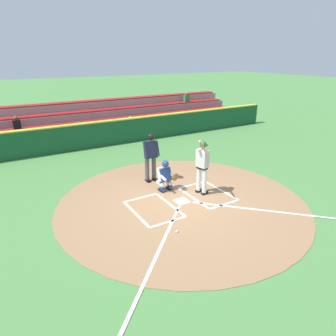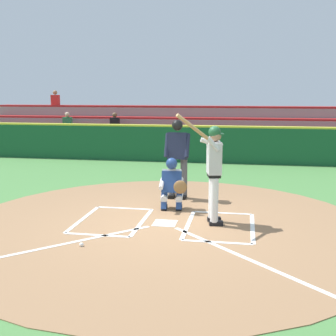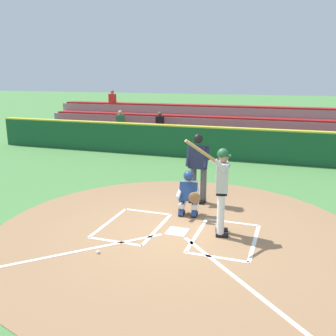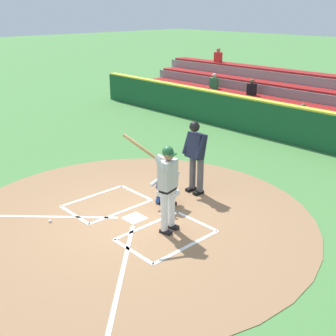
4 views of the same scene
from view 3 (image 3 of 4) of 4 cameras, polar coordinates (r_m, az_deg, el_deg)
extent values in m
plane|color=#4C8442|center=(8.25, 1.39, -9.71)|extent=(120.00, 120.00, 0.00)
cylinder|color=#99704C|center=(8.25, 1.39, -9.67)|extent=(8.00, 8.00, 0.01)
cube|color=white|center=(8.24, 1.39, -9.61)|extent=(0.44, 0.44, 0.01)
cube|color=white|center=(8.84, 9.76, -8.15)|extent=(1.20, 0.08, 0.01)
cube|color=white|center=(7.22, 7.35, -13.32)|extent=(1.20, 0.08, 0.01)
cube|color=white|center=(8.13, 4.46, -10.00)|extent=(0.08, 1.80, 0.01)
cube|color=white|center=(7.95, 13.02, -10.92)|extent=(0.08, 1.80, 0.01)
cube|color=white|center=(9.36, -3.11, -6.68)|extent=(1.20, 0.08, 0.01)
cube|color=white|center=(7.85, -8.12, -11.01)|extent=(1.20, 0.08, 0.01)
cube|color=white|center=(8.38, -1.58, -9.21)|extent=(0.08, 1.80, 0.01)
cube|color=white|center=(8.84, -8.96, -8.11)|extent=(0.08, 1.80, 0.01)
cube|color=white|center=(7.48, -19.81, -13.06)|extent=(3.73, 3.73, 0.01)
cube|color=white|center=(6.08, 15.19, -19.40)|extent=(3.73, 3.73, 0.01)
cylinder|color=white|center=(8.13, 8.00, -6.41)|extent=(0.15, 0.15, 0.84)
cube|color=black|center=(8.30, 8.17, -9.36)|extent=(0.28, 0.17, 0.09)
cylinder|color=white|center=(7.89, 8.03, -7.06)|extent=(0.15, 0.15, 0.84)
cube|color=black|center=(8.06, 8.21, -10.09)|extent=(0.28, 0.17, 0.09)
cube|color=black|center=(7.86, 8.13, -3.52)|extent=(0.29, 0.38, 0.10)
cube|color=#BCBCBC|center=(7.77, 8.21, -1.34)|extent=(0.32, 0.44, 0.60)
sphere|color=#9E7051|center=(7.67, 8.46, 1.61)|extent=(0.21, 0.21, 0.21)
sphere|color=#1E512D|center=(7.66, 8.33, 2.13)|extent=(0.23, 0.23, 0.23)
cube|color=#1E512D|center=(7.67, 9.14, 1.85)|extent=(0.14, 0.19, 0.02)
cylinder|color=#BCBCBC|center=(7.71, 7.91, 0.71)|extent=(0.44, 0.18, 0.21)
cylinder|color=#BCBCBC|center=(7.51, 7.93, 0.34)|extent=(0.28, 0.14, 0.29)
cylinder|color=#AD7F4C|center=(7.32, 5.19, 2.47)|extent=(0.62, 0.49, 0.53)
cylinder|color=#AD7F4C|center=(7.51, 7.57, 0.82)|extent=(0.10, 0.11, 0.08)
cube|color=black|center=(9.11, 4.08, -7.09)|extent=(0.14, 0.27, 0.09)
cube|color=navy|center=(9.02, 4.05, -6.26)|extent=(0.14, 0.25, 0.37)
cylinder|color=silver|center=(9.08, 4.17, -5.57)|extent=(0.18, 0.37, 0.21)
cube|color=black|center=(9.16, 2.09, -6.93)|extent=(0.14, 0.27, 0.09)
cube|color=navy|center=(9.07, 2.05, -6.10)|extent=(0.14, 0.25, 0.37)
cylinder|color=silver|center=(9.14, 2.18, -5.42)|extent=(0.18, 0.37, 0.21)
cube|color=silver|center=(9.01, 3.22, -3.44)|extent=(0.43, 0.39, 0.52)
cube|color=navy|center=(8.91, 3.08, -3.64)|extent=(0.44, 0.25, 0.46)
sphere|color=beige|center=(8.84, 3.16, -1.28)|extent=(0.21, 0.21, 0.21)
sphere|color=navy|center=(8.82, 3.14, -1.19)|extent=(0.24, 0.24, 0.24)
cylinder|color=silver|center=(8.82, 4.29, -3.97)|extent=(0.13, 0.45, 0.20)
cylinder|color=silver|center=(8.89, 1.74, -3.79)|extent=(0.13, 0.45, 0.20)
ellipsoid|color=brown|center=(8.65, 4.06, -4.56)|extent=(0.29, 0.12, 0.28)
cylinder|color=#4C4C51|center=(9.91, 5.41, -2.52)|extent=(0.16, 0.16, 0.86)
cube|color=black|center=(10.01, 5.26, -5.15)|extent=(0.15, 0.29, 0.09)
cylinder|color=#4C4C51|center=(9.99, 3.87, -2.35)|extent=(0.16, 0.16, 0.86)
cube|color=black|center=(10.09, 3.74, -4.96)|extent=(0.15, 0.29, 0.09)
cube|color=#191E33|center=(9.73, 4.65, 1.69)|extent=(0.46, 0.39, 0.66)
sphere|color=beige|center=(9.61, 4.63, 4.38)|extent=(0.22, 0.22, 0.22)
sphere|color=black|center=(9.58, 4.60, 4.48)|extent=(0.25, 0.25, 0.25)
cylinder|color=#191E33|center=(9.58, 5.88, 1.65)|extent=(0.12, 0.29, 0.56)
cylinder|color=#191E33|center=(9.73, 3.16, 1.88)|extent=(0.12, 0.29, 0.56)
sphere|color=white|center=(7.42, -10.60, -12.48)|extent=(0.07, 0.07, 0.07)
cube|color=#19512D|center=(15.12, 10.04, 3.51)|extent=(22.00, 0.36, 1.25)
cube|color=yellow|center=(15.02, 10.14, 5.97)|extent=(22.00, 0.32, 0.06)
cube|color=gray|center=(16.19, 10.55, 2.73)|extent=(20.00, 0.85, 0.45)
cube|color=maroon|center=(16.14, 10.60, 3.65)|extent=(19.60, 0.72, 0.08)
cube|color=gray|center=(16.98, 11.02, 4.00)|extent=(20.00, 0.85, 0.90)
cube|color=maroon|center=(16.90, 11.10, 5.63)|extent=(19.60, 0.72, 0.08)
cube|color=gray|center=(17.78, 11.45, 5.15)|extent=(20.00, 0.85, 1.35)
cube|color=maroon|center=(17.68, 11.56, 7.44)|extent=(19.60, 0.72, 0.08)
cube|color=gray|center=(18.58, 11.84, 6.21)|extent=(20.00, 0.85, 1.80)
cube|color=maroon|center=(18.48, 11.99, 9.09)|extent=(19.60, 0.72, 0.08)
cube|color=#2D844C|center=(15.89, 17.77, 4.05)|extent=(0.36, 0.22, 0.46)
sphere|color=tan|center=(15.84, 17.86, 5.26)|extent=(0.20, 0.20, 0.20)
cube|color=#2D844C|center=(16.21, 7.36, 4.79)|extent=(0.36, 0.22, 0.46)
sphere|color=brown|center=(16.16, 7.40, 5.98)|extent=(0.20, 0.20, 0.20)
cube|color=black|center=(17.74, -1.24, 7.15)|extent=(0.36, 0.22, 0.46)
sphere|color=brown|center=(17.70, -1.25, 8.24)|extent=(0.20, 0.20, 0.20)
cube|color=#2D844C|center=(18.54, -7.26, 7.34)|extent=(0.36, 0.22, 0.46)
sphere|color=beige|center=(18.51, -7.29, 8.39)|extent=(0.20, 0.20, 0.20)
cube|color=red|center=(20.55, -8.46, 10.46)|extent=(0.36, 0.22, 0.46)
sphere|color=#9E7051|center=(20.53, -8.50, 11.40)|extent=(0.20, 0.20, 0.20)
camera|label=1|loc=(7.23, -74.46, 13.46)|focal=31.99mm
camera|label=2|loc=(1.32, -99.30, -41.32)|focal=46.47mm
camera|label=4|loc=(4.99, 88.84, 13.77)|focal=45.79mm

